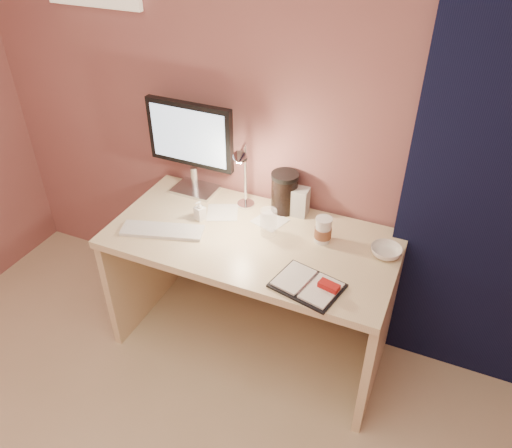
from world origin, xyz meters
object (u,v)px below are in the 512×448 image
at_px(monitor, 191,140).
at_px(keyboard, 162,230).
at_px(desk, 258,263).
at_px(planner, 309,285).
at_px(bowl, 386,252).
at_px(coffee_cup, 323,231).
at_px(product_box, 298,201).
at_px(desk_lamp, 232,172).
at_px(lotion_bottle, 200,210).
at_px(clear_cup, 269,222).
at_px(dark_jar, 284,194).

xyz_separation_m(monitor, keyboard, (0.04, -0.40, -0.30)).
xyz_separation_m(desk, planner, (0.37, -0.30, 0.24)).
bearing_deg(bowl, desk, -176.17).
xyz_separation_m(planner, coffee_cup, (-0.05, 0.33, 0.05)).
distance_m(product_box, desk_lamp, 0.37).
distance_m(desk, product_box, 0.39).
bearing_deg(desk, lotion_bottle, -172.23).
bearing_deg(desk, keyboard, -152.88).
xyz_separation_m(planner, product_box, (-0.23, 0.51, 0.06)).
distance_m(keyboard, bowl, 1.07).
bearing_deg(clear_cup, desk_lamp, 158.50).
bearing_deg(coffee_cup, desk, -174.80).
height_order(clear_cup, product_box, product_box).
relative_size(monitor, coffee_cup, 3.91).
xyz_separation_m(coffee_cup, clear_cup, (-0.26, -0.05, 0.01)).
relative_size(coffee_cup, dark_jar, 0.68).
xyz_separation_m(desk, monitor, (-0.46, 0.19, 0.53)).
height_order(desk, clear_cup, clear_cup).
bearing_deg(desk_lamp, planner, -49.55).
bearing_deg(product_box, lotion_bottle, -151.72).
relative_size(clear_cup, lotion_bottle, 1.33).
height_order(planner, lotion_bottle, lotion_bottle).
relative_size(planner, dark_jar, 1.67).
bearing_deg(monitor, lotion_bottle, -54.52).
distance_m(desk, keyboard, 0.52).
distance_m(monitor, lotion_bottle, 0.38).
xyz_separation_m(bowl, lotion_bottle, (-0.92, -0.08, 0.03)).
relative_size(bowl, lotion_bottle, 1.37).
xyz_separation_m(planner, dark_jar, (-0.31, 0.51, 0.09)).
relative_size(monitor, desk_lamp, 1.32).
height_order(planner, dark_jar, dark_jar).
relative_size(bowl, desk_lamp, 0.37).
xyz_separation_m(monitor, desk_lamp, (0.29, -0.12, -0.06)).
relative_size(monitor, lotion_bottle, 4.93).
distance_m(desk, clear_cup, 0.30).
distance_m(keyboard, dark_jar, 0.64).
bearing_deg(dark_jar, product_box, -3.65).
bearing_deg(product_box, bowl, -19.24).
bearing_deg(bowl, product_box, 161.64).
bearing_deg(coffee_cup, lotion_bottle, -173.56).
bearing_deg(desk_lamp, clear_cup, -36.19).
bearing_deg(lotion_bottle, dark_jar, 34.79).
height_order(clear_cup, dark_jar, dark_jar).
bearing_deg(monitor, coffee_cup, -10.67).
bearing_deg(product_box, monitor, -179.48).
bearing_deg(lotion_bottle, clear_cup, 3.14).
height_order(desk, planner, planner).
bearing_deg(keyboard, desk_lamp, 31.60).
relative_size(desk, clear_cup, 10.14).
distance_m(coffee_cup, desk_lamp, 0.52).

